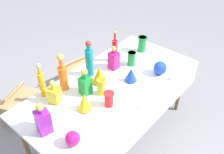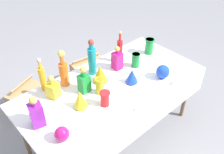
% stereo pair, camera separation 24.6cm
% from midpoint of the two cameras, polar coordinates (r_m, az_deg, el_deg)
% --- Properties ---
extents(ground_plane, '(40.00, 40.00, 0.00)m').
position_cam_midpoint_polar(ground_plane, '(3.07, 2.36, -12.92)').
color(ground_plane, gray).
extents(display_table, '(1.94, 0.96, 0.76)m').
position_cam_midpoint_polar(display_table, '(2.54, 3.29, -3.26)').
color(display_table, white).
rests_on(display_table, ground).
extents(tall_bottle_0, '(0.09, 0.09, 0.41)m').
position_cam_midpoint_polar(tall_bottle_0, '(2.58, -1.88, 4.01)').
color(tall_bottle_0, teal).
rests_on(tall_bottle_0, display_table).
extents(tall_bottle_1, '(0.06, 0.06, 0.38)m').
position_cam_midpoint_polar(tall_bottle_1, '(2.79, 4.32, 6.03)').
color(tall_bottle_1, red).
rests_on(tall_bottle_1, display_table).
extents(tall_bottle_2, '(0.09, 0.09, 0.40)m').
position_cam_midpoint_polar(tall_bottle_2, '(2.45, -8.19, 1.24)').
color(tall_bottle_2, orange).
rests_on(tall_bottle_2, display_table).
extents(tall_bottle_3, '(0.06, 0.06, 0.37)m').
position_cam_midpoint_polar(tall_bottle_3, '(2.44, -12.89, -0.17)').
color(tall_bottle_3, orange).
rests_on(tall_bottle_3, display_table).
extents(square_decanter_0, '(0.13, 0.13, 0.25)m').
position_cam_midpoint_polar(square_decanter_0, '(2.37, -10.51, -2.81)').
color(square_decanter_0, yellow).
rests_on(square_decanter_0, display_table).
extents(square_decanter_1, '(0.10, 0.10, 0.28)m').
position_cam_midpoint_polar(square_decanter_1, '(2.69, 3.82, 3.89)').
color(square_decanter_1, '#C61972').
rests_on(square_decanter_1, display_table).
extents(square_decanter_2, '(0.13, 0.13, 0.30)m').
position_cam_midpoint_polar(square_decanter_2, '(2.11, -13.75, -8.25)').
color(square_decanter_2, purple).
rests_on(square_decanter_2, display_table).
extents(square_decanter_3, '(0.10, 0.10, 0.29)m').
position_cam_midpoint_polar(square_decanter_3, '(2.38, -3.49, -1.13)').
color(square_decanter_3, '#198C38').
rests_on(square_decanter_3, display_table).
extents(slender_vase_0, '(0.12, 0.12, 0.19)m').
position_cam_midpoint_polar(slender_vase_0, '(3.01, 10.86, 6.96)').
color(slender_vase_0, '#198C38').
rests_on(slender_vase_0, display_table).
extents(slender_vase_1, '(0.10, 0.10, 0.15)m').
position_cam_midpoint_polar(slender_vase_1, '(2.25, 1.49, -4.98)').
color(slender_vase_1, red).
rests_on(slender_vase_1, display_table).
extents(slender_vase_2, '(0.10, 0.10, 0.16)m').
position_cam_midpoint_polar(slender_vase_2, '(2.76, 7.99, 3.85)').
color(slender_vase_2, '#198C38').
rests_on(slender_vase_2, display_table).
extents(slender_vase_3, '(0.09, 0.09, 0.17)m').
position_cam_midpoint_polar(slender_vase_3, '(2.37, 0.15, -2.03)').
color(slender_vase_3, yellow).
rests_on(slender_vase_3, display_table).
extents(fluted_vase_0, '(0.13, 0.13, 0.18)m').
position_cam_midpoint_polar(fluted_vase_0, '(2.23, -4.17, -5.19)').
color(fluted_vase_0, yellow).
rests_on(fluted_vase_0, display_table).
extents(fluted_vase_1, '(0.13, 0.13, 0.15)m').
position_cam_midpoint_polar(fluted_vase_1, '(2.52, 7.36, 0.14)').
color(fluted_vase_1, blue).
rests_on(fluted_vase_1, display_table).
extents(fluted_vase_2, '(0.15, 0.15, 0.19)m').
position_cam_midpoint_polar(fluted_vase_2, '(2.51, 0.08, 0.69)').
color(fluted_vase_2, orange).
rests_on(fluted_vase_2, display_table).
extents(round_bowl_0, '(0.14, 0.14, 0.15)m').
position_cam_midpoint_polar(round_bowl_0, '(2.65, 14.18, 1.08)').
color(round_bowl_0, blue).
rests_on(round_bowl_0, display_table).
extents(round_bowl_1, '(0.12, 0.12, 0.13)m').
position_cam_midpoint_polar(round_bowl_1, '(2.01, -7.89, -12.94)').
color(round_bowl_1, '#C61972').
rests_on(round_bowl_1, display_table).
extents(price_tag_left, '(0.06, 0.03, 0.04)m').
position_cam_midpoint_polar(price_tag_left, '(2.27, 9.10, -7.29)').
color(price_tag_left, white).
rests_on(price_tag_left, display_table).
extents(price_tag_center, '(0.06, 0.02, 0.04)m').
position_cam_midpoint_polar(price_tag_center, '(2.63, 16.73, -1.29)').
color(price_tag_center, white).
rests_on(price_tag_center, display_table).
extents(cardboard_box_behind_left, '(0.53, 0.45, 0.44)m').
position_cam_midpoint_polar(cardboard_box_behind_left, '(3.62, -2.81, 0.49)').
color(cardboard_box_behind_left, tan).
rests_on(cardboard_box_behind_left, ground).
extents(cardboard_box_behind_right, '(0.53, 0.48, 0.39)m').
position_cam_midpoint_polar(cardboard_box_behind_right, '(3.39, -16.60, -5.03)').
color(cardboard_box_behind_right, tan).
rests_on(cardboard_box_behind_right, ground).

